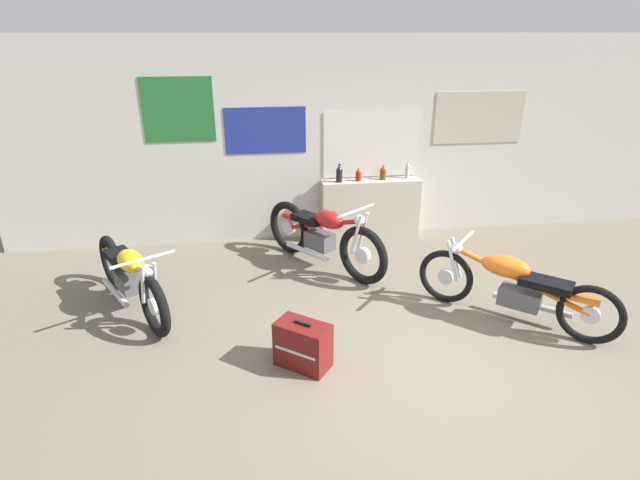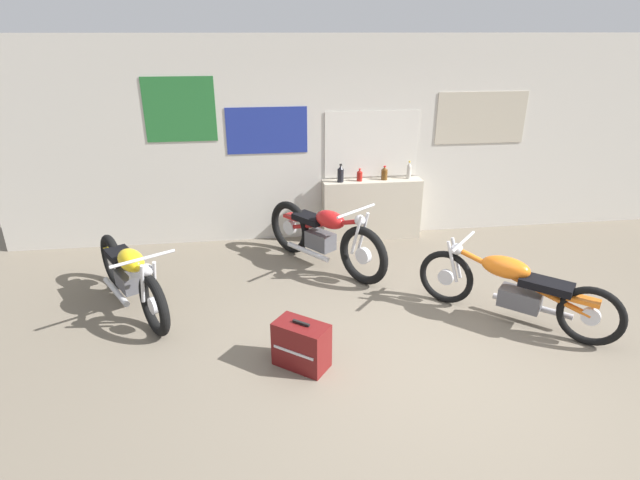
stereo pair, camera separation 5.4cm
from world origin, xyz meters
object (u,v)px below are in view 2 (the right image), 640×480
object	(u,v)px
bottle_center	(384,174)
bottle_right_center	(409,171)
bottle_left_center	(360,175)
motorcycle_orange	(515,287)
bottle_leftmost	(341,174)
motorcycle_yellow	(130,275)
motorcycle_red	(324,236)
hard_case_darkred	(301,345)

from	to	relation	value
bottle_center	bottle_right_center	size ratio (longest dim) A/B	0.79
bottle_left_center	motorcycle_orange	xyz separation A→B (m)	(1.12, -2.46, -0.55)
bottle_leftmost	motorcycle_yellow	xyz separation A→B (m)	(-2.57, -1.62, -0.59)
motorcycle_red	motorcycle_yellow	bearing A→B (deg)	-161.28
bottle_leftmost	bottle_center	world-z (taller)	bottle_leftmost
bottle_leftmost	hard_case_darkred	size ratio (longest dim) A/B	0.47
bottle_leftmost	bottle_left_center	world-z (taller)	bottle_leftmost
bottle_left_center	bottle_center	xyz separation A→B (m)	(0.36, 0.02, 0.01)
motorcycle_red	hard_case_darkred	xyz separation A→B (m)	(-0.49, -2.02, -0.21)
bottle_right_center	hard_case_darkred	distance (m)	3.56
motorcycle_yellow	motorcycle_orange	xyz separation A→B (m)	(3.97, -0.82, 0.01)
bottle_leftmost	bottle_center	xyz separation A→B (m)	(0.64, 0.04, -0.03)
bottle_leftmost	motorcycle_orange	xyz separation A→B (m)	(1.40, -2.44, -0.58)
bottle_center	motorcycle_red	world-z (taller)	bottle_center
hard_case_darkred	bottle_right_center	bearing A→B (deg)	57.96
motorcycle_orange	hard_case_darkred	world-z (taller)	motorcycle_orange
bottle_right_center	bottle_center	bearing A→B (deg)	-177.42
bottle_right_center	motorcycle_orange	bearing A→B (deg)	-80.99
motorcycle_red	bottle_center	bearing A→B (deg)	42.50
bottle_center	motorcycle_yellow	xyz separation A→B (m)	(-3.21, -1.66, -0.57)
bottle_leftmost	bottle_right_center	xyz separation A→B (m)	(1.00, 0.05, -0.00)
bottle_leftmost	hard_case_darkred	distance (m)	3.11
bottle_leftmost	motorcycle_yellow	world-z (taller)	bottle_leftmost
bottle_center	hard_case_darkred	xyz separation A→B (m)	(-1.48, -2.93, -0.74)
motorcycle_orange	bottle_center	bearing A→B (deg)	107.01
motorcycle_orange	bottle_leftmost	bearing A→B (deg)	119.72
bottle_left_center	hard_case_darkred	world-z (taller)	bottle_left_center
bottle_right_center	hard_case_darkred	xyz separation A→B (m)	(-1.85, -2.95, -0.76)
motorcycle_yellow	motorcycle_red	xyz separation A→B (m)	(2.21, 0.75, 0.04)
bottle_left_center	motorcycle_yellow	xyz separation A→B (m)	(-2.85, -1.64, -0.56)
hard_case_darkred	bottle_leftmost	bearing A→B (deg)	73.71
bottle_leftmost	motorcycle_orange	world-z (taller)	bottle_leftmost
bottle_left_center	bottle_center	bearing A→B (deg)	2.81
hard_case_darkred	bottle_center	bearing A→B (deg)	63.18
motorcycle_orange	bottle_left_center	bearing A→B (deg)	114.46
motorcycle_orange	hard_case_darkred	distance (m)	2.30
bottle_center	bottle_right_center	world-z (taller)	bottle_right_center
bottle_left_center	hard_case_darkred	size ratio (longest dim) A/B	0.32
bottle_center	hard_case_darkred	size ratio (longest dim) A/B	0.36
bottle_leftmost	bottle_left_center	size ratio (longest dim) A/B	1.44
bottle_left_center	motorcycle_orange	size ratio (longest dim) A/B	0.11
bottle_center	motorcycle_yellow	distance (m)	3.66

